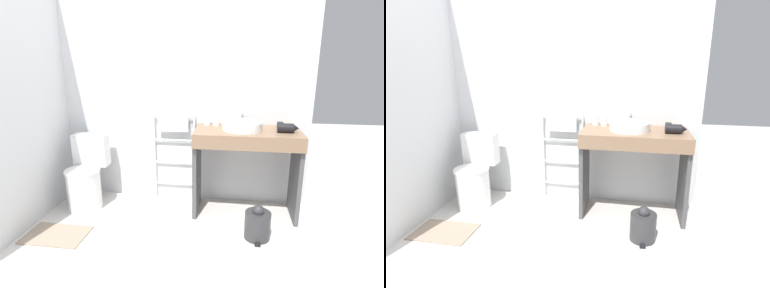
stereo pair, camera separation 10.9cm
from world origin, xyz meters
The scene contains 13 objects.
ground_plane centered at (0.00, 0.00, 0.00)m, with size 12.00×12.00×0.00m, color silver.
wall_back centered at (0.00, 1.48, 1.23)m, with size 2.82×0.12×2.47m, color silver.
wall_side centered at (-1.35, 0.71, 1.23)m, with size 0.12×2.11×2.47m, color silver.
toilet centered at (-0.95, 1.06, 0.32)m, with size 0.38×0.50×0.78m.
towel_radiator centered at (-0.04, 1.37, 0.71)m, with size 0.48×0.06×0.99m.
vanity_counter centered at (0.74, 1.13, 0.61)m, with size 1.04×0.54×0.89m.
sink_basin centered at (0.69, 1.15, 0.94)m, with size 0.39×0.39×0.08m.
faucet centered at (0.69, 1.36, 0.99)m, with size 0.02×0.10×0.16m.
cup_near_wall centered at (0.33, 1.34, 0.94)m, with size 0.07×0.07×0.10m.
cup_near_edge centered at (0.42, 1.31, 0.94)m, with size 0.06×0.06×0.09m.
hair_dryer centered at (1.10, 1.11, 0.94)m, with size 0.20×0.20×0.09m.
trash_bin centered at (0.85, 0.68, 0.14)m, with size 0.23×0.26×0.32m.
bath_mat centered at (-0.97, 0.45, 0.01)m, with size 0.56×0.36×0.01m, color gray.
Camera 2 is at (0.72, -1.75, 1.56)m, focal length 28.00 mm.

